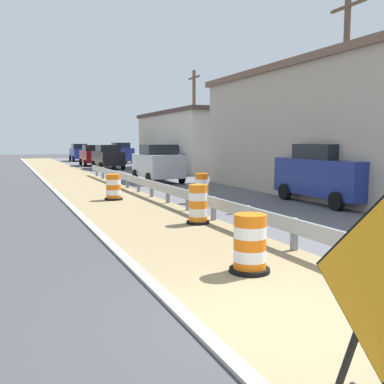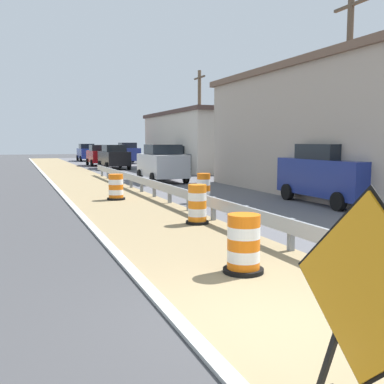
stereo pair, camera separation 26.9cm
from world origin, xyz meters
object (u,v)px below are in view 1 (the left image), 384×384
(car_trailing_near_lane, at_px, (121,153))
(car_distant_a, at_px, (167,159))
(traffic_barrel_far, at_px, (113,188))
(car_mid_far_lane, at_px, (330,174))
(utility_pole_near, at_px, (345,95))
(car_lead_near_lane, at_px, (108,157))
(car_lead_far_lane, at_px, (79,152))
(utility_pole_mid, at_px, (194,120))
(car_trailing_far_lane, at_px, (93,155))
(car_distant_b, at_px, (158,163))
(traffic_barrel_mid, at_px, (202,189))
(traffic_barrel_nearest, at_px, (250,246))
(traffic_barrel_close, at_px, (198,206))

(car_trailing_near_lane, height_order, car_distant_a, car_trailing_near_lane)
(traffic_barrel_far, bearing_deg, car_trailing_near_lane, 75.65)
(car_mid_far_lane, bearing_deg, utility_pole_near, 105.59)
(car_lead_near_lane, xyz_separation_m, car_lead_far_lane, (0.12, 16.21, -0.00))
(car_trailing_near_lane, height_order, utility_pole_mid, utility_pole_mid)
(car_mid_far_lane, relative_size, car_distant_a, 1.08)
(car_lead_far_lane, xyz_separation_m, car_trailing_far_lane, (-0.33, -10.67, -0.02))
(car_mid_far_lane, relative_size, car_distant_b, 1.05)
(car_distant_b, bearing_deg, traffic_barrel_mid, 173.26)
(car_lead_near_lane, xyz_separation_m, car_mid_far_lane, (3.19, -24.27, 0.10))
(car_mid_far_lane, height_order, utility_pole_near, utility_pole_near)
(car_distant_a, bearing_deg, utility_pole_mid, 39.94)
(utility_pole_near, bearing_deg, car_trailing_far_lane, 97.91)
(utility_pole_mid, bearing_deg, car_trailing_far_lane, 109.60)
(traffic_barrel_mid, bearing_deg, car_lead_near_lane, 86.94)
(car_lead_near_lane, height_order, car_distant_a, car_lead_near_lane)
(car_trailing_far_lane, bearing_deg, car_lead_near_lane, -177.61)
(traffic_barrel_nearest, height_order, traffic_barrel_mid, traffic_barrel_mid)
(car_lead_near_lane, bearing_deg, traffic_barrel_far, 167.64)
(utility_pole_mid, bearing_deg, car_trailing_near_lane, 93.75)
(car_lead_far_lane, distance_m, car_trailing_far_lane, 10.68)
(traffic_barrel_far, relative_size, car_trailing_far_lane, 0.24)
(traffic_barrel_nearest, distance_m, traffic_barrel_close, 4.84)
(traffic_barrel_mid, distance_m, car_distant_a, 16.59)
(car_mid_far_lane, bearing_deg, traffic_barrel_mid, -113.65)
(car_trailing_far_lane, relative_size, car_distant_b, 0.94)
(traffic_barrel_far, bearing_deg, car_mid_far_lane, -29.21)
(car_distant_b, xyz_separation_m, utility_pole_mid, (4.48, 5.22, 2.73))
(car_distant_a, bearing_deg, traffic_barrel_mid, -16.79)
(traffic_barrel_close, distance_m, car_lead_near_lane, 26.45)
(traffic_barrel_mid, distance_m, utility_pole_mid, 15.83)
(traffic_barrel_far, relative_size, car_distant_b, 0.23)
(traffic_barrel_nearest, height_order, utility_pole_mid, utility_pole_mid)
(car_lead_near_lane, bearing_deg, car_distant_a, -154.48)
(car_mid_far_lane, bearing_deg, traffic_barrel_nearest, -46.55)
(traffic_barrel_nearest, height_order, utility_pole_near, utility_pole_near)
(traffic_barrel_close, bearing_deg, traffic_barrel_nearest, -102.42)
(traffic_barrel_nearest, height_order, traffic_barrel_close, traffic_barrel_close)
(car_lead_far_lane, distance_m, car_distant_a, 22.65)
(car_distant_a, bearing_deg, car_trailing_near_lane, 176.94)
(traffic_barrel_far, bearing_deg, traffic_barrel_close, -80.38)
(car_trailing_near_lane, xyz_separation_m, car_lead_far_lane, (-3.32, 6.90, -0.07))
(traffic_barrel_mid, relative_size, car_trailing_near_lane, 0.25)
(traffic_barrel_close, height_order, traffic_barrel_far, traffic_barrel_close)
(traffic_barrel_nearest, distance_m, car_distant_b, 18.38)
(traffic_barrel_close, relative_size, traffic_barrel_mid, 1.00)
(traffic_barrel_close, relative_size, car_distant_a, 0.25)
(car_lead_far_lane, relative_size, car_trailing_far_lane, 1.05)
(utility_pole_near, bearing_deg, car_distant_b, 109.17)
(car_lead_far_lane, bearing_deg, car_mid_far_lane, -175.24)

